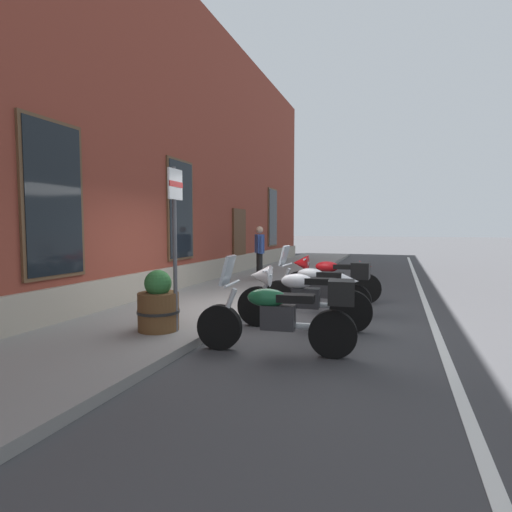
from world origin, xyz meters
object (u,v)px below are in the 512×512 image
Objects in this scene: motorcycle_silver_touring at (321,286)px; parking_sign at (175,226)px; motorcycle_green_touring at (284,314)px; motorcycle_white_sport at (298,295)px; motorcycle_red_sport at (328,276)px; barrel_planter at (158,305)px; pedestrian_blue_top at (259,250)px.

parking_sign is (-2.46, 1.71, 1.14)m from motorcycle_silver_touring.
motorcycle_green_touring is 2.03m from parking_sign.
motorcycle_white_sport reaches higher than motorcycle_red_sport.
motorcycle_green_touring is at bearing -93.14° from barrel_planter.
motorcycle_red_sport is at bearing 1.00° from motorcycle_green_touring.
pedestrian_blue_top reaches higher than motorcycle_red_sport.
motorcycle_silver_touring is at bearing -38.82° from barrel_planter.
pedestrian_blue_top reaches higher than motorcycle_green_touring.
motorcycle_silver_touring is at bearing -175.74° from motorcycle_red_sport.
barrel_planter is (0.11, 1.97, -0.04)m from motorcycle_green_touring.
motorcycle_silver_touring is 1.34× the size of pedestrian_blue_top.
motorcycle_silver_touring is 1.37m from motorcycle_red_sport.
motorcycle_green_touring is at bearing -179.00° from motorcycle_red_sport.
motorcycle_red_sport is at bearing -1.40° from motorcycle_white_sport.
pedestrian_blue_top is at bearing 21.64° from motorcycle_green_touring.
motorcycle_silver_touring is 4.42m from pedestrian_blue_top.
parking_sign is at bearing -172.61° from pedestrian_blue_top.
barrel_planter is at bearing -175.32° from pedestrian_blue_top.
parking_sign reaches higher than motorcycle_silver_touring.
motorcycle_red_sport is 2.38× the size of barrel_planter.
parking_sign is (-3.83, 1.61, 1.12)m from motorcycle_red_sport.
motorcycle_green_touring is at bearing -174.37° from motorcycle_white_sport.
parking_sign is at bearing 145.20° from motorcycle_silver_touring.
motorcycle_silver_touring is 2.32× the size of barrel_planter.
pedestrian_blue_top is at bearing 25.62° from motorcycle_white_sport.
parking_sign is at bearing -84.96° from barrel_planter.
motorcycle_green_touring is 1.01× the size of motorcycle_silver_touring.
motorcycle_white_sport is 2.61m from motorcycle_red_sport.
motorcycle_white_sport is 1.02× the size of motorcycle_red_sport.
barrel_planter is (-0.03, 0.29, -1.18)m from parking_sign.
pedestrian_blue_top reaches higher than motorcycle_silver_touring.
motorcycle_red_sport is at bearing -22.79° from parking_sign.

